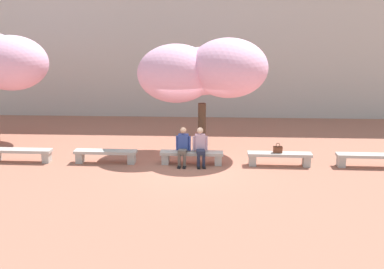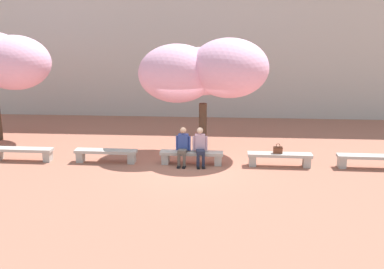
{
  "view_description": "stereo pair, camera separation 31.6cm",
  "coord_description": "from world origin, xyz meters",
  "px_view_note": "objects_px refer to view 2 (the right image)",
  "views": [
    {
      "loc": [
        0.73,
        -14.61,
        4.85
      ],
      "look_at": [
        0.0,
        0.2,
        1.0
      ],
      "focal_mm": 42.0,
      "sensor_mm": 36.0,
      "label": 1
    },
    {
      "loc": [
        1.05,
        -14.59,
        4.85
      ],
      "look_at": [
        0.0,
        0.2,
        1.0
      ],
      "focal_mm": 42.0,
      "sensor_mm": 36.0,
      "label": 2
    }
  ],
  "objects_px": {
    "handbag": "(278,150)",
    "cherry_tree_main": "(204,71)",
    "stone_bench_near_west": "(106,154)",
    "stone_bench_near_east": "(280,157)",
    "stone_bench_west_end": "(22,152)",
    "stone_bench_center": "(192,155)",
    "person_seated_left": "(183,145)",
    "stone_bench_east_end": "(370,159)",
    "person_seated_right": "(200,145)"
  },
  "relations": [
    {
      "from": "person_seated_right",
      "to": "cherry_tree_main",
      "type": "height_order",
      "value": "cherry_tree_main"
    },
    {
      "from": "person_seated_right",
      "to": "handbag",
      "type": "bearing_deg",
      "value": 1.57
    },
    {
      "from": "stone_bench_center",
      "to": "stone_bench_near_east",
      "type": "height_order",
      "value": "same"
    },
    {
      "from": "stone_bench_near_east",
      "to": "person_seated_left",
      "type": "relative_size",
      "value": 1.67
    },
    {
      "from": "stone_bench_west_end",
      "to": "person_seated_right",
      "type": "distance_m",
      "value": 6.25
    },
    {
      "from": "stone_bench_center",
      "to": "stone_bench_near_east",
      "type": "bearing_deg",
      "value": 0.0
    },
    {
      "from": "stone_bench_near_east",
      "to": "person_seated_left",
      "type": "bearing_deg",
      "value": -179.06
    },
    {
      "from": "stone_bench_near_east",
      "to": "cherry_tree_main",
      "type": "xyz_separation_m",
      "value": [
        -2.63,
        1.59,
        2.7
      ]
    },
    {
      "from": "cherry_tree_main",
      "to": "stone_bench_center",
      "type": "bearing_deg",
      "value": -102.3
    },
    {
      "from": "stone_bench_near_west",
      "to": "stone_bench_west_end",
      "type": "bearing_deg",
      "value": 180.0
    },
    {
      "from": "stone_bench_near_east",
      "to": "cherry_tree_main",
      "type": "distance_m",
      "value": 4.09
    },
    {
      "from": "stone_bench_east_end",
      "to": "cherry_tree_main",
      "type": "bearing_deg",
      "value": 164.14
    },
    {
      "from": "stone_bench_west_end",
      "to": "stone_bench_near_west",
      "type": "height_order",
      "value": "same"
    },
    {
      "from": "stone_bench_west_end",
      "to": "stone_bench_near_east",
      "type": "xyz_separation_m",
      "value": [
        8.92,
        0.0,
        0.0
      ]
    },
    {
      "from": "stone_bench_west_end",
      "to": "stone_bench_near_west",
      "type": "xyz_separation_m",
      "value": [
        2.97,
        0.0,
        0.0
      ]
    },
    {
      "from": "stone_bench_near_west",
      "to": "person_seated_right",
      "type": "bearing_deg",
      "value": -0.93
    },
    {
      "from": "stone_bench_west_end",
      "to": "cherry_tree_main",
      "type": "height_order",
      "value": "cherry_tree_main"
    },
    {
      "from": "stone_bench_near_east",
      "to": "handbag",
      "type": "distance_m",
      "value": 0.28
    },
    {
      "from": "person_seated_right",
      "to": "handbag",
      "type": "xyz_separation_m",
      "value": [
        2.61,
        0.07,
        -0.12
      ]
    },
    {
      "from": "stone_bench_near_west",
      "to": "stone_bench_east_end",
      "type": "distance_m",
      "value": 8.92
    },
    {
      "from": "stone_bench_near_east",
      "to": "stone_bench_near_west",
      "type": "bearing_deg",
      "value": 180.0
    },
    {
      "from": "stone_bench_near_east",
      "to": "person_seated_left",
      "type": "xyz_separation_m",
      "value": [
        -3.26,
        -0.05,
        0.39
      ]
    },
    {
      "from": "person_seated_left",
      "to": "cherry_tree_main",
      "type": "xyz_separation_m",
      "value": [
        0.64,
        1.64,
        2.32
      ]
    },
    {
      "from": "stone_bench_near_east",
      "to": "cherry_tree_main",
      "type": "bearing_deg",
      "value": 148.8
    },
    {
      "from": "stone_bench_near_west",
      "to": "stone_bench_east_end",
      "type": "height_order",
      "value": "same"
    },
    {
      "from": "stone_bench_center",
      "to": "stone_bench_near_east",
      "type": "xyz_separation_m",
      "value": [
        2.97,
        0.0,
        0.0
      ]
    },
    {
      "from": "stone_bench_center",
      "to": "person_seated_left",
      "type": "bearing_deg",
      "value": -169.59
    },
    {
      "from": "stone_bench_near_west",
      "to": "stone_bench_near_east",
      "type": "bearing_deg",
      "value": 0.0
    },
    {
      "from": "stone_bench_near_east",
      "to": "person_seated_left",
      "type": "height_order",
      "value": "person_seated_left"
    },
    {
      "from": "handbag",
      "to": "stone_bench_near_west",
      "type": "bearing_deg",
      "value": -179.82
    },
    {
      "from": "stone_bench_east_end",
      "to": "person_seated_right",
      "type": "xyz_separation_m",
      "value": [
        -5.65,
        -0.05,
        0.39
      ]
    },
    {
      "from": "stone_bench_east_end",
      "to": "person_seated_right",
      "type": "relative_size",
      "value": 1.67
    },
    {
      "from": "person_seated_left",
      "to": "stone_bench_near_west",
      "type": "bearing_deg",
      "value": 178.86
    },
    {
      "from": "stone_bench_near_west",
      "to": "stone_bench_center",
      "type": "height_order",
      "value": "same"
    },
    {
      "from": "person_seated_left",
      "to": "cherry_tree_main",
      "type": "relative_size",
      "value": 0.27
    },
    {
      "from": "person_seated_left",
      "to": "handbag",
      "type": "xyz_separation_m",
      "value": [
        3.2,
        0.07,
        -0.12
      ]
    },
    {
      "from": "stone_bench_near_west",
      "to": "person_seated_left",
      "type": "height_order",
      "value": "person_seated_left"
    },
    {
      "from": "stone_bench_near_west",
      "to": "handbag",
      "type": "height_order",
      "value": "handbag"
    },
    {
      "from": "stone_bench_west_end",
      "to": "stone_bench_center",
      "type": "distance_m",
      "value": 5.95
    },
    {
      "from": "stone_bench_near_west",
      "to": "handbag",
      "type": "xyz_separation_m",
      "value": [
        5.88,
        0.02,
        0.27
      ]
    },
    {
      "from": "person_seated_right",
      "to": "stone_bench_center",
      "type": "bearing_deg",
      "value": 169.79
    },
    {
      "from": "stone_bench_west_end",
      "to": "stone_bench_near_west",
      "type": "bearing_deg",
      "value": 0.0
    },
    {
      "from": "stone_bench_near_west",
      "to": "stone_bench_center",
      "type": "distance_m",
      "value": 2.97
    },
    {
      "from": "stone_bench_west_end",
      "to": "stone_bench_east_end",
      "type": "distance_m",
      "value": 11.9
    },
    {
      "from": "stone_bench_center",
      "to": "stone_bench_west_end",
      "type": "bearing_deg",
      "value": 180.0
    },
    {
      "from": "stone_bench_near_east",
      "to": "handbag",
      "type": "bearing_deg",
      "value": 164.32
    },
    {
      "from": "stone_bench_near_east",
      "to": "stone_bench_east_end",
      "type": "bearing_deg",
      "value": 0.0
    },
    {
      "from": "stone_bench_near_west",
      "to": "cherry_tree_main",
      "type": "distance_m",
      "value": 4.57
    },
    {
      "from": "stone_bench_west_end",
      "to": "stone_bench_east_end",
      "type": "xyz_separation_m",
      "value": [
        11.9,
        0.0,
        0.0
      ]
    },
    {
      "from": "handbag",
      "to": "cherry_tree_main",
      "type": "height_order",
      "value": "cherry_tree_main"
    }
  ]
}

